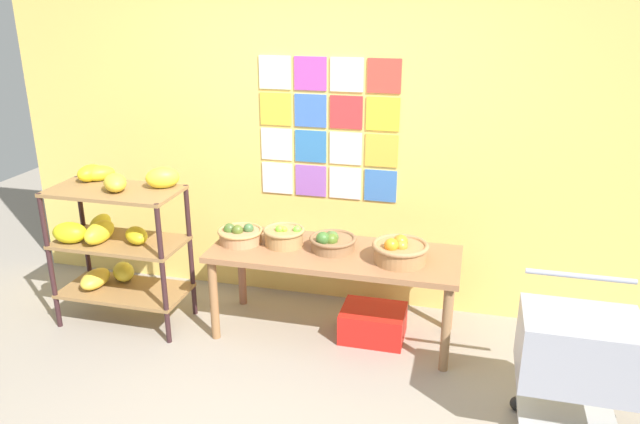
{
  "coord_description": "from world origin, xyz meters",
  "views": [
    {
      "loc": [
        1.08,
        -2.48,
        2.28
      ],
      "look_at": [
        0.15,
        1.14,
        0.95
      ],
      "focal_mm": 34.25,
      "sensor_mm": 36.0,
      "label": 1
    }
  ],
  "objects_px": {
    "fruit_basket_left": "(284,236)",
    "fruit_basket_right": "(400,251)",
    "fruit_basket_back_right": "(240,234)",
    "fruit_basket_centre": "(332,242)",
    "display_table": "(334,261)",
    "shopping_cart": "(577,354)",
    "banana_shelf_unit": "(113,233)",
    "produce_crate_under_table": "(373,323)"
  },
  "relations": [
    {
      "from": "display_table",
      "to": "produce_crate_under_table",
      "type": "relative_size",
      "value": 3.85
    },
    {
      "from": "banana_shelf_unit",
      "to": "fruit_basket_centre",
      "type": "xyz_separation_m",
      "value": [
        1.56,
        0.19,
        0.01
      ]
    },
    {
      "from": "banana_shelf_unit",
      "to": "fruit_basket_left",
      "type": "bearing_deg",
      "value": 9.4
    },
    {
      "from": "fruit_basket_right",
      "to": "shopping_cart",
      "type": "distance_m",
      "value": 1.24
    },
    {
      "from": "fruit_basket_centre",
      "to": "fruit_basket_right",
      "type": "distance_m",
      "value": 0.48
    },
    {
      "from": "display_table",
      "to": "produce_crate_under_table",
      "type": "distance_m",
      "value": 0.53
    },
    {
      "from": "display_table",
      "to": "fruit_basket_left",
      "type": "bearing_deg",
      "value": 175.86
    },
    {
      "from": "fruit_basket_back_right",
      "to": "fruit_basket_centre",
      "type": "bearing_deg",
      "value": 2.09
    },
    {
      "from": "banana_shelf_unit",
      "to": "fruit_basket_left",
      "type": "height_order",
      "value": "banana_shelf_unit"
    },
    {
      "from": "produce_crate_under_table",
      "to": "shopping_cart",
      "type": "distance_m",
      "value": 1.47
    },
    {
      "from": "display_table",
      "to": "fruit_basket_right",
      "type": "height_order",
      "value": "fruit_basket_right"
    },
    {
      "from": "produce_crate_under_table",
      "to": "fruit_basket_back_right",
      "type": "bearing_deg",
      "value": -178.59
    },
    {
      "from": "fruit_basket_centre",
      "to": "fruit_basket_left",
      "type": "height_order",
      "value": "fruit_basket_centre"
    },
    {
      "from": "fruit_basket_centre",
      "to": "fruit_basket_back_right",
      "type": "distance_m",
      "value": 0.66
    },
    {
      "from": "fruit_basket_centre",
      "to": "display_table",
      "type": "bearing_deg",
      "value": -43.5
    },
    {
      "from": "display_table",
      "to": "fruit_basket_right",
      "type": "distance_m",
      "value": 0.48
    },
    {
      "from": "fruit_basket_right",
      "to": "shopping_cart",
      "type": "relative_size",
      "value": 0.43
    },
    {
      "from": "fruit_basket_left",
      "to": "fruit_basket_back_right",
      "type": "xyz_separation_m",
      "value": [
        -0.32,
        -0.03,
        -0.01
      ]
    },
    {
      "from": "fruit_basket_back_right",
      "to": "display_table",
      "type": "bearing_deg",
      "value": 0.43
    },
    {
      "from": "fruit_basket_centre",
      "to": "fruit_basket_back_right",
      "type": "height_order",
      "value": "fruit_basket_centre"
    },
    {
      "from": "fruit_basket_left",
      "to": "shopping_cart",
      "type": "bearing_deg",
      "value": -22.32
    },
    {
      "from": "fruit_basket_left",
      "to": "fruit_basket_back_right",
      "type": "distance_m",
      "value": 0.32
    },
    {
      "from": "display_table",
      "to": "fruit_basket_back_right",
      "type": "height_order",
      "value": "fruit_basket_back_right"
    },
    {
      "from": "display_table",
      "to": "fruit_basket_back_right",
      "type": "relative_size",
      "value": 5.34
    },
    {
      "from": "display_table",
      "to": "shopping_cart",
      "type": "height_order",
      "value": "shopping_cart"
    },
    {
      "from": "display_table",
      "to": "produce_crate_under_table",
      "type": "height_order",
      "value": "display_table"
    },
    {
      "from": "display_table",
      "to": "fruit_basket_left",
      "type": "distance_m",
      "value": 0.39
    },
    {
      "from": "banana_shelf_unit",
      "to": "fruit_basket_right",
      "type": "relative_size",
      "value": 3.14
    },
    {
      "from": "fruit_basket_right",
      "to": "fruit_basket_back_right",
      "type": "bearing_deg",
      "value": 177.34
    },
    {
      "from": "fruit_basket_back_right",
      "to": "produce_crate_under_table",
      "type": "distance_m",
      "value": 1.13
    },
    {
      "from": "fruit_basket_right",
      "to": "fruit_basket_centre",
      "type": "bearing_deg",
      "value": 170.76
    },
    {
      "from": "fruit_basket_back_right",
      "to": "shopping_cart",
      "type": "bearing_deg",
      "value": -18.54
    },
    {
      "from": "display_table",
      "to": "shopping_cart",
      "type": "distance_m",
      "value": 1.65
    },
    {
      "from": "produce_crate_under_table",
      "to": "shopping_cart",
      "type": "relative_size",
      "value": 0.51
    },
    {
      "from": "banana_shelf_unit",
      "to": "shopping_cart",
      "type": "height_order",
      "value": "banana_shelf_unit"
    },
    {
      "from": "fruit_basket_left",
      "to": "fruit_basket_right",
      "type": "xyz_separation_m",
      "value": [
        0.81,
        -0.08,
        0.01
      ]
    },
    {
      "from": "fruit_basket_back_right",
      "to": "shopping_cart",
      "type": "distance_m",
      "value": 2.28
    },
    {
      "from": "fruit_basket_right",
      "to": "fruit_basket_back_right",
      "type": "height_order",
      "value": "fruit_basket_right"
    },
    {
      "from": "fruit_basket_centre",
      "to": "fruit_basket_left",
      "type": "bearing_deg",
      "value": 178.79
    },
    {
      "from": "banana_shelf_unit",
      "to": "fruit_basket_left",
      "type": "distance_m",
      "value": 1.23
    },
    {
      "from": "fruit_basket_centre",
      "to": "fruit_basket_back_right",
      "type": "bearing_deg",
      "value": -177.91
    },
    {
      "from": "display_table",
      "to": "shopping_cart",
      "type": "relative_size",
      "value": 1.96
    }
  ]
}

